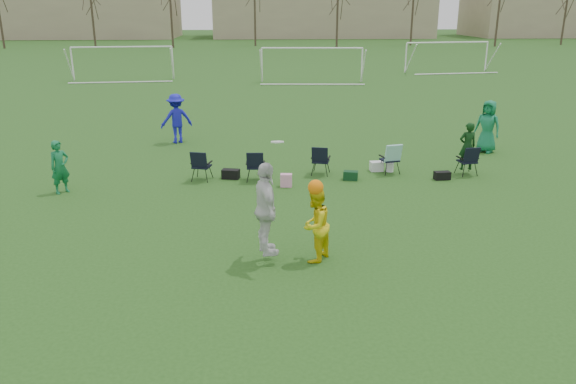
{
  "coord_description": "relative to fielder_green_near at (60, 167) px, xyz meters",
  "views": [
    {
      "loc": [
        -0.17,
        -9.51,
        5.25
      ],
      "look_at": [
        0.54,
        2.54,
        1.25
      ],
      "focal_mm": 35.0,
      "sensor_mm": 36.0,
      "label": 1
    }
  ],
  "objects": [
    {
      "name": "fielder_blue",
      "position": [
        2.57,
        6.32,
        0.19
      ],
      "size": [
        1.45,
        1.16,
        1.97
      ],
      "primitive_type": "imported",
      "rotation": [
        0.0,
        0.0,
        3.54
      ],
      "color": "#191ABC",
      "rests_on": "ground"
    },
    {
      "name": "sideline_setup",
      "position": [
        8.76,
        1.21,
        -0.27
      ],
      "size": [
        9.31,
        1.85,
        1.71
      ],
      "color": "black",
      "rests_on": "ground"
    },
    {
      "name": "goal_mid",
      "position": [
        9.91,
        25.36,
        1.14
      ],
      "size": [
        7.4,
        0.63,
        2.46
      ],
      "rotation": [
        0.0,
        0.0,
        -0.07
      ],
      "color": "white",
      "rests_on": "ground"
    },
    {
      "name": "fielder_green_near",
      "position": [
        0.0,
        0.0,
        0.0
      ],
      "size": [
        0.67,
        0.67,
        1.58
      ],
      "primitive_type": "imported",
      "rotation": [
        0.0,
        0.0,
        0.78
      ],
      "color": "#136F3D",
      "rests_on": "ground"
    },
    {
      "name": "ground",
      "position": [
        5.91,
        -6.64,
        -0.79
      ],
      "size": [
        260.0,
        260.0,
        0.0
      ],
      "primitive_type": "plane",
      "color": "#224C17",
      "rests_on": "ground"
    },
    {
      "name": "goal_right",
      "position": [
        21.91,
        31.36,
        1.14
      ],
      "size": [
        7.35,
        1.14,
        2.46
      ],
      "rotation": [
        0.0,
        0.0,
        0.14
      ],
      "color": "white",
      "rests_on": "ground"
    },
    {
      "name": "building_row",
      "position": [
        12.64,
        89.36,
        5.2
      ],
      "size": [
        126.0,
        16.0,
        13.0
      ],
      "color": "tan",
      "rests_on": "ground"
    },
    {
      "name": "center_contest",
      "position": [
        6.36,
        -5.11,
        0.28
      ],
      "size": [
        1.9,
        1.26,
        2.68
      ],
      "color": "silver",
      "rests_on": "ground"
    },
    {
      "name": "tree_line",
      "position": [
        6.15,
        63.2,
        4.3
      ],
      "size": [
        110.28,
        3.28,
        11.4
      ],
      "color": "#382B21",
      "rests_on": "ground"
    },
    {
      "name": "fielder_green_far",
      "position": [
        14.42,
        4.08,
        0.19
      ],
      "size": [
        1.13,
        1.11,
        1.96
      ],
      "primitive_type": "imported",
      "rotation": [
        0.0,
        0.0,
        -0.75
      ],
      "color": "#147249",
      "rests_on": "ground"
    },
    {
      "name": "goal_left",
      "position": [
        -4.09,
        27.36,
        1.14
      ],
      "size": [
        7.39,
        0.76,
        2.46
      ],
      "rotation": [
        0.0,
        0.0,
        0.09
      ],
      "color": "white",
      "rests_on": "ground"
    }
  ]
}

